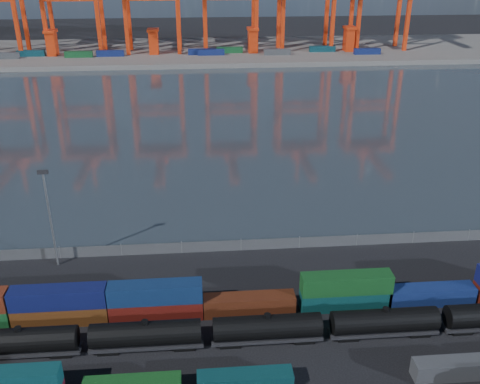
{
  "coord_description": "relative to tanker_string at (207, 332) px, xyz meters",
  "views": [
    {
      "loc": [
        -6.67,
        -49.92,
        47.18
      ],
      "look_at": [
        0.0,
        30.0,
        10.0
      ],
      "focal_mm": 40.0,
      "sensor_mm": 36.0,
      "label": 1
    }
  ],
  "objects": [
    {
      "name": "tanker_string",
      "position": [
        0.0,
        0.0,
        0.0
      ],
      "size": [
        92.01,
        3.12,
        4.46
      ],
      "color": "black",
      "rests_on": "ground"
    },
    {
      "name": "straddle_carriers",
      "position": [
        3.85,
        195.3,
        5.58
      ],
      "size": [
        140.0,
        7.0,
        11.1
      ],
      "color": "red",
      "rests_on": "far_quay"
    },
    {
      "name": "yard_light_mast",
      "position": [
        -23.65,
        21.3,
        7.06
      ],
      "size": [
        1.6,
        0.4,
        16.6
      ],
      "color": "slate",
      "rests_on": "ground"
    },
    {
      "name": "harbor_water",
      "position": [
        6.35,
        100.3,
        -2.23
      ],
      "size": [
        700.0,
        700.0,
        0.0
      ],
      "primitive_type": "plane",
      "color": "#28323B",
      "rests_on": "ground"
    },
    {
      "name": "quay_containers",
      "position": [
        -4.64,
        190.77,
        1.06
      ],
      "size": [
        172.58,
        10.99,
        2.6
      ],
      "color": "navy",
      "rests_on": "far_quay"
    },
    {
      "name": "far_quay",
      "position": [
        6.35,
        205.3,
        -1.24
      ],
      "size": [
        700.0,
        70.0,
        2.0
      ],
      "primitive_type": "cube",
      "color": "#514F4C",
      "rests_on": "ground"
    },
    {
      "name": "ground",
      "position": [
        6.35,
        -4.7,
        -2.24
      ],
      "size": [
        700.0,
        700.0,
        0.0
      ],
      "primitive_type": "plane",
      "color": "black",
      "rests_on": "ground"
    },
    {
      "name": "waterfront_fence",
      "position": [
        6.35,
        23.3,
        -1.23
      ],
      "size": [
        160.12,
        0.12,
        2.2
      ],
      "color": "#595B5E",
      "rests_on": "ground"
    },
    {
      "name": "container_row_mid",
      "position": [
        -0.14,
        -7.89,
        -0.81
      ],
      "size": [
        141.0,
        2.26,
        4.82
      ],
      "color": "#414446",
      "rests_on": "ground"
    },
    {
      "name": "container_row_north",
      "position": [
        -4.25,
        6.39,
        0.02
      ],
      "size": [
        142.02,
        2.61,
        5.55
      ],
      "color": "navy",
      "rests_on": "ground"
    }
  ]
}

